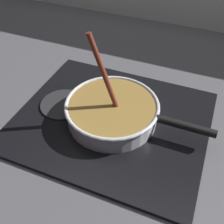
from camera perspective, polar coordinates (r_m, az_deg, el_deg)
ground at (r=0.83m, az=-7.35°, el=-4.14°), size 2.40×1.60×0.04m
hob_plate at (r=0.82m, az=-0.00°, el=-1.74°), size 0.56×0.48×0.01m
burner_ring at (r=0.81m, az=-0.00°, el=-1.24°), size 0.20×0.20×0.01m
spare_burner at (r=0.87m, az=-10.20°, el=1.63°), size 0.14×0.14×0.01m
cooking_pan at (r=0.79m, az=0.13°, el=0.24°), size 0.43×0.27×0.27m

